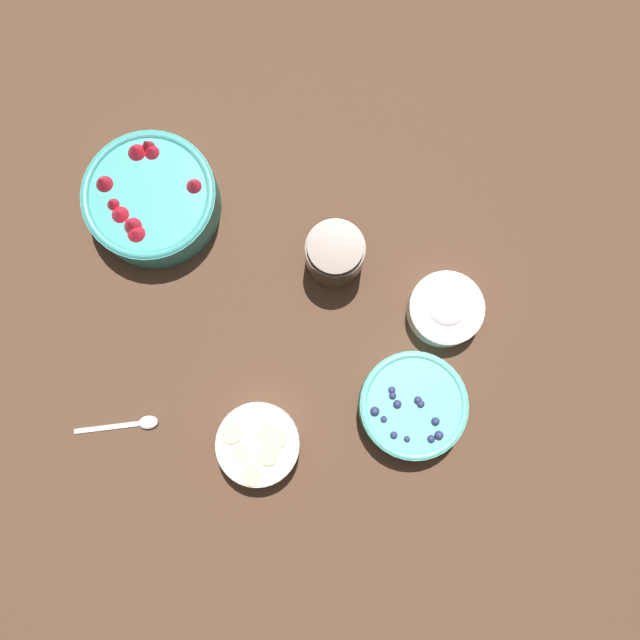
{
  "coord_description": "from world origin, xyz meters",
  "views": [
    {
      "loc": [
        0.04,
        -0.16,
        1.03
      ],
      "look_at": [
        0.04,
        -0.02,
        0.04
      ],
      "focal_mm": 35.0,
      "sensor_mm": 36.0,
      "label": 1
    }
  ],
  "objects_px": {
    "bowl_strawberries": "(151,198)",
    "bowl_bananas": "(259,444)",
    "bowl_cream": "(446,309)",
    "bowl_blueberries": "(412,406)",
    "jar_chocolate": "(335,255)"
  },
  "relations": [
    {
      "from": "bowl_strawberries",
      "to": "bowl_cream",
      "type": "height_order",
      "value": "bowl_strawberries"
    },
    {
      "from": "bowl_cream",
      "to": "bowl_blueberries",
      "type": "bearing_deg",
      "value": -109.36
    },
    {
      "from": "bowl_strawberries",
      "to": "bowl_blueberries",
      "type": "bearing_deg",
      "value": -37.49
    },
    {
      "from": "jar_chocolate",
      "to": "bowl_blueberries",
      "type": "bearing_deg",
      "value": -62.16
    },
    {
      "from": "bowl_blueberries",
      "to": "bowl_cream",
      "type": "height_order",
      "value": "bowl_blueberries"
    },
    {
      "from": "bowl_strawberries",
      "to": "bowl_blueberries",
      "type": "distance_m",
      "value": 0.55
    },
    {
      "from": "bowl_cream",
      "to": "jar_chocolate",
      "type": "relative_size",
      "value": 1.27
    },
    {
      "from": "bowl_bananas",
      "to": "jar_chocolate",
      "type": "relative_size",
      "value": 1.36
    },
    {
      "from": "bowl_bananas",
      "to": "bowl_cream",
      "type": "xyz_separation_m",
      "value": [
        0.3,
        0.22,
        -0.0
      ]
    },
    {
      "from": "bowl_blueberries",
      "to": "jar_chocolate",
      "type": "bearing_deg",
      "value": 117.84
    },
    {
      "from": "jar_chocolate",
      "to": "bowl_bananas",
      "type": "bearing_deg",
      "value": -110.68
    },
    {
      "from": "bowl_strawberries",
      "to": "bowl_cream",
      "type": "relative_size",
      "value": 1.81
    },
    {
      "from": "bowl_blueberries",
      "to": "bowl_bananas",
      "type": "height_order",
      "value": "bowl_blueberries"
    },
    {
      "from": "bowl_bananas",
      "to": "bowl_cream",
      "type": "bearing_deg",
      "value": 36.66
    },
    {
      "from": "bowl_strawberries",
      "to": "bowl_bananas",
      "type": "distance_m",
      "value": 0.44
    }
  ]
}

